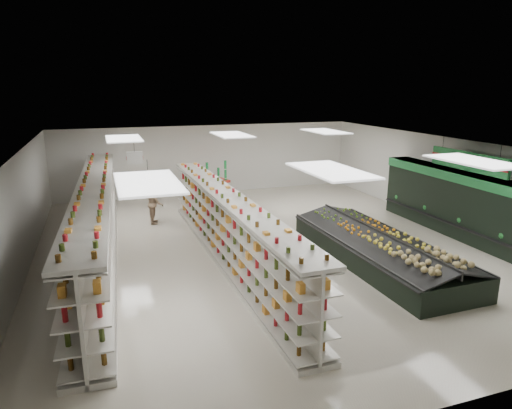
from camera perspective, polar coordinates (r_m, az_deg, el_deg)
name	(u,v)px	position (r m, az deg, el deg)	size (l,w,h in m)	color
floor	(268,246)	(14.67, 1.45, -5.24)	(16.00, 16.00, 0.00)	beige
ceiling	(268,147)	(13.91, 1.54, 7.25)	(14.00, 16.00, 0.02)	white
wall_back	(209,160)	(21.74, -5.91, 5.62)	(14.00, 0.02, 3.20)	white
wall_front	(452,318)	(7.68, 23.34, -12.87)	(14.00, 0.02, 3.20)	white
wall_left	(19,218)	(13.53, -27.52, -1.56)	(0.02, 16.00, 3.20)	white
wall_right	(450,183)	(17.84, 23.09, 2.52)	(0.02, 16.00, 3.20)	white
produce_wall_case	(470,203)	(16.54, 25.17, 0.13)	(0.93, 8.00, 2.20)	black
aisle_sign_near	(148,182)	(11.19, -13.31, 2.71)	(0.52, 0.06, 0.75)	white
aisle_sign_far	(135,158)	(15.12, -14.91, 5.65)	(0.52, 0.06, 0.75)	white
hortifruti_banner	(468,161)	(16.08, 24.98, 4.92)	(0.12, 3.20, 0.95)	#217C3A
gondola_left	(97,226)	(14.12, -19.24, -2.56)	(1.48, 12.78, 2.21)	beige
gondola_center	(229,231)	(13.21, -3.46, -3.34)	(1.03, 11.51, 1.99)	beige
produce_island	(378,248)	(13.73, 15.01, -5.23)	(2.46, 6.51, 0.97)	black
soda_endcap	(213,183)	(20.33, -5.38, 2.69)	(1.47, 1.19, 1.64)	red
shopper_main	(257,246)	(12.43, 0.15, -5.15)	(0.57, 0.37, 1.56)	silver
shopper_background	(155,203)	(17.33, -12.48, 0.20)	(0.75, 0.46, 1.54)	#9A815F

